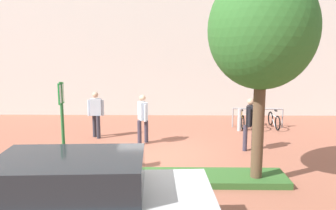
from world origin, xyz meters
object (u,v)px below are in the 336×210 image
parking_sign_post (62,117)px  bollard_steel (239,120)px  person_suited_dark (250,121)px  bike_rack_cluster (257,119)px  person_shirt_white (143,116)px  car_silver_sedan (80,202)px  bike_at_sign (64,164)px  person_casual_tan (96,112)px  tree_sidewalk (262,31)px

parking_sign_post → bollard_steel: parking_sign_post is taller
parking_sign_post → bollard_steel: bearing=44.7°
person_suited_dark → bollard_steel: bearing=86.1°
bike_rack_cluster → person_shirt_white: bearing=-151.2°
person_suited_dark → person_shirt_white: 3.62m
person_shirt_white → bike_rack_cluster: bearing=28.8°
parking_sign_post → person_suited_dark: 5.87m
car_silver_sedan → parking_sign_post: bearing=112.6°
bike_at_sign → bollard_steel: bearing=43.3°
parking_sign_post → person_casual_tan: parking_sign_post is taller
person_shirt_white → bollard_steel: bearing=27.3°
parking_sign_post → bike_rack_cluster: 8.72m
person_suited_dark → person_casual_tan: bearing=163.9°
person_suited_dark → person_casual_tan: same height
bike_rack_cluster → person_casual_tan: bearing=-164.7°
tree_sidewalk → person_suited_dark: size_ratio=2.97×
person_casual_tan → bike_at_sign: bearing=-89.0°
bike_rack_cluster → tree_sidewalk: bearing=-103.8°
parking_sign_post → person_suited_dark: size_ratio=1.45×
person_casual_tan → person_suited_dark: bearing=-16.1°
parking_sign_post → person_casual_tan: 4.23m
bike_at_sign → person_casual_tan: person_casual_tan is taller
bollard_steel → person_suited_dark: (-0.18, -2.69, 0.53)m
bike_at_sign → car_silver_sedan: bearing=-67.5°
tree_sidewalk → person_shirt_white: tree_sidewalk is taller
parking_sign_post → person_suited_dark: (5.21, 2.64, -0.64)m
car_silver_sedan → person_suited_dark: bearing=53.8°
bike_at_sign → person_shirt_white: bearing=61.7°
bike_rack_cluster → person_suited_dark: size_ratio=1.22×
tree_sidewalk → car_silver_sedan: (-3.59, -2.74, -2.93)m
parking_sign_post → bollard_steel: 7.67m
parking_sign_post → car_silver_sedan: size_ratio=0.57×
bollard_steel → person_suited_dark: size_ratio=0.52×
bike_rack_cluster → car_silver_sedan: size_ratio=0.48×
person_suited_dark → bike_rack_cluster: bearing=72.2°
bike_at_sign → person_casual_tan: (-0.07, 4.00, 0.63)m
parking_sign_post → car_silver_sedan: parking_sign_post is taller
parking_sign_post → bike_at_sign: parking_sign_post is taller
bollard_steel → parking_sign_post: bearing=-135.3°
bollard_steel → person_suited_dark: person_suited_dark is taller
bollard_steel → person_casual_tan: bearing=-168.3°
parking_sign_post → car_silver_sedan: 3.21m
bike_at_sign → person_suited_dark: bearing=25.0°
tree_sidewalk → bollard_steel: bearing=83.6°
person_suited_dark → person_shirt_white: size_ratio=1.00×
bollard_steel → person_shirt_white: person_shirt_white is taller
bike_rack_cluster → person_casual_tan: (-6.40, -1.75, 0.63)m
tree_sidewalk → parking_sign_post: size_ratio=2.05×
tree_sidewalk → person_shirt_white: (-3.11, 3.52, -2.71)m
tree_sidewalk → bike_rack_cluster: size_ratio=2.42×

